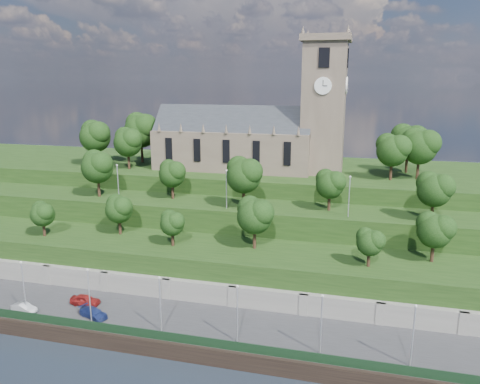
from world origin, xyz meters
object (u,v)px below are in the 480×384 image
(car_middle, at_px, (24,308))
(car_left, at_px, (85,300))
(church, at_px, (257,133))
(car_right, at_px, (93,313))

(car_middle, bearing_deg, car_left, -51.27)
(church, bearing_deg, car_middle, -118.04)
(church, xyz_separation_m, car_left, (-16.20, -39.46, -19.80))
(car_left, xyz_separation_m, car_right, (3.07, -2.94, -0.09))
(car_right, bearing_deg, car_left, 65.10)
(car_middle, bearing_deg, car_right, -75.13)
(church, height_order, car_right, church)
(church, bearing_deg, car_right, -107.21)
(car_middle, bearing_deg, church, -19.27)
(car_left, relative_size, car_right, 0.97)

